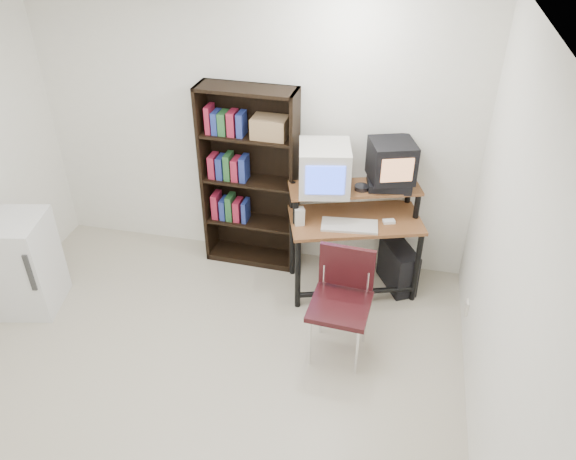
% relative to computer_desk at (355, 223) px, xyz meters
% --- Properties ---
extents(floor, '(4.00, 4.00, 0.01)m').
position_rel_computer_desk_xyz_m(floor, '(-1.00, -1.62, -0.68)').
color(floor, '#BFB69E').
rests_on(floor, ground).
extents(ceiling, '(4.00, 4.00, 0.01)m').
position_rel_computer_desk_xyz_m(ceiling, '(-1.00, -1.62, 1.92)').
color(ceiling, white).
rests_on(ceiling, back_wall).
extents(back_wall, '(4.00, 0.01, 2.60)m').
position_rel_computer_desk_xyz_m(back_wall, '(-1.00, 0.38, 0.62)').
color(back_wall, white).
rests_on(back_wall, floor).
extents(right_wall, '(0.01, 4.00, 2.60)m').
position_rel_computer_desk_xyz_m(right_wall, '(1.00, -1.62, 0.62)').
color(right_wall, white).
rests_on(right_wall, floor).
extents(computer_desk, '(1.23, 0.87, 0.98)m').
position_rel_computer_desk_xyz_m(computer_desk, '(0.00, 0.00, 0.00)').
color(computer_desk, brown).
rests_on(computer_desk, floor).
extents(crt_monitor, '(0.49, 0.49, 0.40)m').
position_rel_computer_desk_xyz_m(crt_monitor, '(-0.29, 0.02, 0.49)').
color(crt_monitor, beige).
rests_on(crt_monitor, computer_desk).
extents(vcr, '(0.40, 0.32, 0.08)m').
position_rel_computer_desk_xyz_m(vcr, '(0.25, 0.15, 0.33)').
color(vcr, black).
rests_on(vcr, computer_desk).
extents(crt_tv, '(0.45, 0.44, 0.33)m').
position_rel_computer_desk_xyz_m(crt_tv, '(0.25, 0.18, 0.54)').
color(crt_tv, black).
rests_on(crt_tv, vcr).
extents(cd_spindle, '(0.16, 0.16, 0.05)m').
position_rel_computer_desk_xyz_m(cd_spindle, '(0.03, 0.06, 0.32)').
color(cd_spindle, '#26262B').
rests_on(cd_spindle, computer_desk).
extents(keyboard, '(0.49, 0.25, 0.03)m').
position_rel_computer_desk_xyz_m(keyboard, '(-0.03, -0.15, 0.06)').
color(keyboard, beige).
rests_on(keyboard, computer_desk).
extents(mousepad, '(0.28, 0.26, 0.01)m').
position_rel_computer_desk_xyz_m(mousepad, '(0.30, -0.03, 0.04)').
color(mousepad, black).
rests_on(mousepad, computer_desk).
extents(mouse, '(0.11, 0.09, 0.03)m').
position_rel_computer_desk_xyz_m(mouse, '(0.29, -0.02, 0.06)').
color(mouse, white).
rests_on(mouse, mousepad).
extents(desk_speaker, '(0.10, 0.10, 0.17)m').
position_rel_computer_desk_xyz_m(desk_speaker, '(-0.45, -0.21, 0.13)').
color(desk_speaker, beige).
rests_on(desk_speaker, computer_desk).
extents(pc_tower, '(0.39, 0.49, 0.42)m').
position_rel_computer_desk_xyz_m(pc_tower, '(0.42, 0.09, -0.47)').
color(pc_tower, black).
rests_on(pc_tower, floor).
extents(school_chair, '(0.48, 0.48, 0.90)m').
position_rel_computer_desk_xyz_m(school_chair, '(0.01, -0.81, -0.12)').
color(school_chair, black).
rests_on(school_chair, floor).
extents(bookshelf, '(0.88, 0.32, 1.74)m').
position_rel_computer_desk_xyz_m(bookshelf, '(-1.00, 0.24, 0.22)').
color(bookshelf, black).
rests_on(bookshelf, floor).
extents(mini_fridge, '(0.61, 0.61, 0.87)m').
position_rel_computer_desk_xyz_m(mini_fridge, '(-2.72, -0.88, -0.24)').
color(mini_fridge, silver).
rests_on(mini_fridge, floor).
extents(wall_outlet, '(0.02, 0.08, 0.12)m').
position_rel_computer_desk_xyz_m(wall_outlet, '(0.99, -0.47, -0.38)').
color(wall_outlet, beige).
rests_on(wall_outlet, right_wall).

